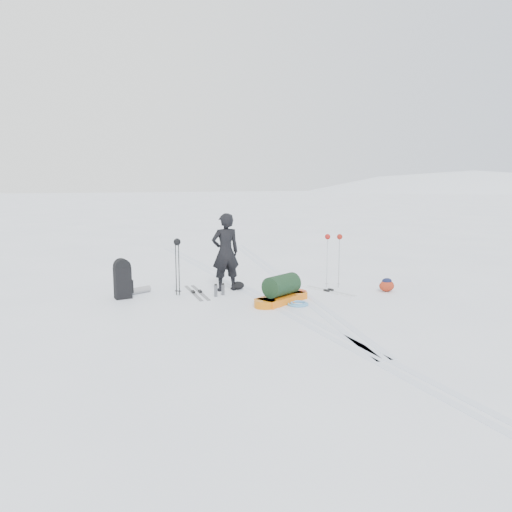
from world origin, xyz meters
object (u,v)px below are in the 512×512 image
(ski_poles_black, at_px, (177,249))
(pulk_sled, at_px, (282,292))
(skier, at_px, (225,252))
(expedition_rucksack, at_px, (125,280))

(ski_poles_black, bearing_deg, pulk_sled, -45.65)
(skier, distance_m, pulk_sled, 1.97)
(expedition_rucksack, xyz_separation_m, ski_poles_black, (1.24, -0.15, 0.70))
(skier, bearing_deg, expedition_rucksack, -4.38)
(expedition_rucksack, distance_m, ski_poles_black, 1.43)
(skier, xyz_separation_m, pulk_sled, (0.86, -1.61, -0.73))
(expedition_rucksack, bearing_deg, skier, -11.15)
(skier, height_order, expedition_rucksack, skier)
(pulk_sled, relative_size, ski_poles_black, 1.21)
(expedition_rucksack, bearing_deg, ski_poles_black, -17.22)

